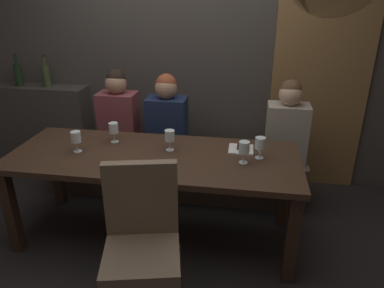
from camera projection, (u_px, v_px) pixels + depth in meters
ground at (157, 235)px, 3.04m from camera, size 9.00×9.00×0.00m
back_wall_tiled at (182, 33)px, 3.56m from camera, size 6.00×0.12×3.00m
arched_door at (324, 51)px, 3.35m from camera, size 0.90×0.05×2.55m
back_counter at (42, 128)px, 4.02m from camera, size 1.10×0.28×0.95m
dining_table at (154, 165)px, 2.79m from camera, size 2.20×0.84×0.74m
banquette_bench at (174, 172)px, 3.59m from camera, size 2.50×0.44×0.45m
chair_near_side at (142, 234)px, 2.15m from camera, size 0.53×0.53×0.98m
diner_redhead at (118, 112)px, 3.45m from camera, size 0.36×0.24×0.77m
diner_bearded at (167, 117)px, 3.34m from camera, size 0.36×0.24×0.76m
diner_far_end at (287, 124)px, 3.20m from camera, size 0.36×0.24×0.74m
wine_bottle_dark_red at (18, 74)px, 3.79m from camera, size 0.08×0.08×0.33m
wine_bottle_pale_label at (46, 75)px, 3.76m from camera, size 0.08×0.08×0.33m
wine_glass_center_back at (170, 136)px, 2.78m from camera, size 0.08×0.08×0.16m
wine_glass_center_front at (260, 144)px, 2.65m from camera, size 0.08×0.08×0.16m
wine_glass_far_left at (76, 138)px, 2.76m from camera, size 0.08×0.08×0.16m
wine_glass_near_right at (114, 129)px, 2.93m from camera, size 0.08×0.08×0.16m
wine_glass_end_left at (244, 148)px, 2.58m from camera, size 0.08×0.08×0.16m
dessert_plate at (241, 148)px, 2.83m from camera, size 0.19×0.19×0.05m
fork_on_table at (259, 150)px, 2.83m from camera, size 0.03×0.17×0.01m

